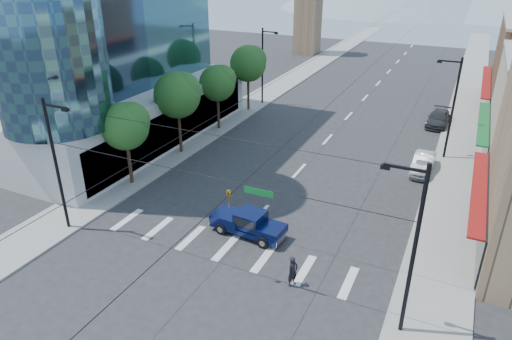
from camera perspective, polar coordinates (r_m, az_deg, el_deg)
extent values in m
plane|color=#28282B|center=(27.80, -4.92, -11.38)|extent=(160.00, 160.00, 0.00)
cube|color=gray|center=(65.71, 3.51, 10.77)|extent=(4.00, 120.00, 0.15)
cube|color=gray|center=(61.32, 24.94, 7.37)|extent=(4.00, 120.00, 0.15)
cube|color=#B7B7B2|center=(52.38, -23.01, 7.74)|extent=(29.00, 26.00, 5.00)
cube|color=#8C6B4C|center=(86.12, 6.61, 20.16)|extent=(4.00, 4.00, 18.00)
cylinder|color=black|center=(36.78, -15.60, 1.48)|extent=(0.28, 0.28, 4.55)
sphere|color=#194D1D|center=(35.85, -16.08, 5.28)|extent=(3.64, 3.64, 3.64)
sphere|color=#194D1D|center=(35.68, -15.35, 5.95)|extent=(2.86, 2.86, 2.86)
cylinder|color=black|center=(41.77, -9.53, 5.37)|extent=(0.28, 0.28, 5.11)
sphere|color=#194D1D|center=(40.88, -9.83, 9.22)|extent=(4.09, 4.09, 4.09)
sphere|color=#194D1D|center=(40.79, -9.16, 9.82)|extent=(3.21, 3.21, 3.21)
cylinder|color=black|center=(47.44, -4.75, 7.72)|extent=(0.28, 0.28, 4.55)
sphere|color=#194D1D|center=(46.72, -4.86, 10.76)|extent=(3.64, 3.64, 3.64)
sphere|color=#194D1D|center=(46.68, -4.26, 11.27)|extent=(2.86, 2.86, 2.86)
cylinder|color=black|center=(53.27, -0.97, 10.09)|extent=(0.28, 0.28, 5.11)
sphere|color=#194D1D|center=(52.58, -1.00, 13.16)|extent=(4.09, 4.09, 4.09)
sphere|color=#194D1D|center=(52.59, -0.45, 13.61)|extent=(3.21, 3.21, 3.21)
cylinder|color=black|center=(31.22, -23.65, 0.32)|extent=(0.20, 0.20, 9.00)
cylinder|color=black|center=(21.74, 19.07, -10.04)|extent=(0.20, 0.20, 9.00)
cylinder|color=black|center=(23.85, -6.66, -0.65)|extent=(21.60, 0.04, 0.04)
imported|color=gold|center=(23.64, -3.42, -3.63)|extent=(0.16, 0.20, 1.00)
cube|color=#0C6626|center=(22.58, 0.32, -2.76)|extent=(1.60, 0.06, 0.35)
cylinder|color=black|center=(55.27, 0.80, 12.73)|extent=(0.20, 0.20, 9.00)
cube|color=black|center=(54.15, 1.73, 16.87)|extent=(1.80, 0.12, 0.12)
cube|color=black|center=(53.85, 2.55, 16.71)|extent=(0.40, 0.25, 0.18)
cylinder|color=black|center=(42.80, 23.36, 6.86)|extent=(0.20, 0.20, 9.00)
cube|color=black|center=(41.85, 23.09, 12.40)|extent=(1.80, 0.12, 0.12)
cube|color=black|center=(41.91, 21.97, 12.46)|extent=(0.40, 0.25, 0.18)
cube|color=#070E35|center=(29.89, -0.97, -7.23)|extent=(5.06, 2.18, 0.31)
cube|color=#070E35|center=(28.97, 2.03, -7.56)|extent=(1.57, 1.81, 0.49)
cube|color=#070E35|center=(29.43, -0.67, -6.15)|extent=(1.83, 1.79, 0.99)
cube|color=black|center=(29.38, -0.67, -6.00)|extent=(1.66, 1.80, 0.54)
cube|color=#070E35|center=(30.33, -3.31, -5.85)|extent=(2.20, 1.95, 0.58)
cube|color=silver|center=(28.90, 3.29, -8.53)|extent=(0.24, 1.71, 0.31)
cube|color=silver|center=(31.04, -4.90, -5.98)|extent=(0.24, 1.71, 0.27)
cylinder|color=black|center=(28.68, 0.88, -9.07)|extent=(0.77, 0.33, 0.75)
cylinder|color=black|center=(29.94, 2.49, -7.46)|extent=(0.77, 0.33, 0.75)
cylinder|color=black|center=(30.07, -4.40, -7.35)|extent=(0.77, 0.33, 0.75)
cylinder|color=black|center=(31.27, -2.64, -5.90)|extent=(0.77, 0.33, 0.75)
imported|color=black|center=(25.59, 4.62, -12.51)|extent=(0.66, 0.79, 1.84)
imported|color=#ABACB0|center=(40.24, 20.06, 0.43)|extent=(1.74, 4.01, 1.35)
imported|color=white|center=(40.77, 20.18, 0.85)|extent=(1.70, 4.55, 1.49)
imported|color=#2F2F31|center=(52.58, 21.84, 5.98)|extent=(2.33, 5.24, 1.49)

